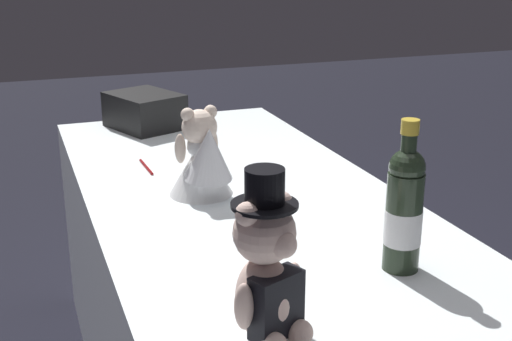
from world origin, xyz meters
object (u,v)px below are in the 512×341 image
Objects in this scene: champagne_bottle at (404,208)px; gift_case_black at (145,111)px; signing_pen at (146,166)px; teddy_bear_bride at (203,158)px; teddy_bear_groom at (267,270)px.

champagne_bottle reaches higher than gift_case_black.
gift_case_black reaches higher than signing_pen.
signing_pen is at bearing 23.15° from champagne_bottle.
teddy_bear_bride is at bearing 25.19° from champagne_bottle.
teddy_bear_bride is 1.58× the size of signing_pen.
gift_case_black is (0.75, 0.01, -0.04)m from teddy_bear_bride.
signing_pen is (1.00, 0.01, -0.13)m from teddy_bear_groom.
teddy_bear_groom reaches higher than teddy_bear_bride.
champagne_bottle is at bearing -154.81° from teddy_bear_bride.
champagne_bottle is 0.93m from signing_pen.
champagne_bottle is at bearing -66.63° from teddy_bear_groom.
teddy_bear_bride is at bearing -7.34° from teddy_bear_groom.
teddy_bear_groom reaches higher than signing_pen.
teddy_bear_bride is 0.32m from signing_pen.
champagne_bottle reaches higher than teddy_bear_groom.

